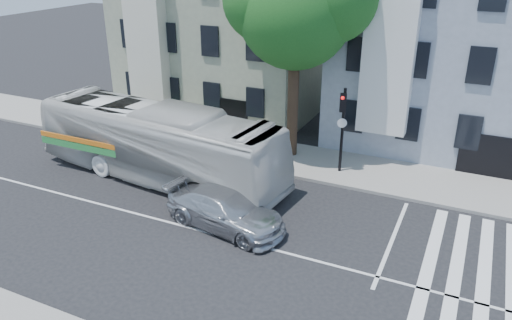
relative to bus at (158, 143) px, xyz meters
The scene contains 9 objects.
ground 6.12m from the bus, 35.20° to the right, with size 120.00×120.00×0.00m, color black.
sidewalk_far 6.87m from the bus, 44.15° to the left, with size 80.00×4.00×0.15m, color gray.
building_left 12.40m from the bus, 100.84° to the left, with size 12.00×10.00×11.00m, color gray.
building_right 16.96m from the bus, 44.66° to the left, with size 12.00×10.00×11.00m, color gray.
street_tree 9.40m from the bus, 48.01° to the left, with size 7.30×5.90×11.10m.
bus is the anchor object (origin of this frame).
sedan 5.76m from the bus, 28.03° to the right, with size 5.15×2.09×1.49m, color silver.
hedge 3.92m from the bus, 111.77° to the left, with size 8.50×0.84×0.70m, color #2A6420, non-canonical shape.
traffic_signal 8.75m from the bus, 27.57° to the left, with size 0.44×0.53×4.33m.
Camera 1 is at (8.67, -14.43, 10.54)m, focal length 35.00 mm.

